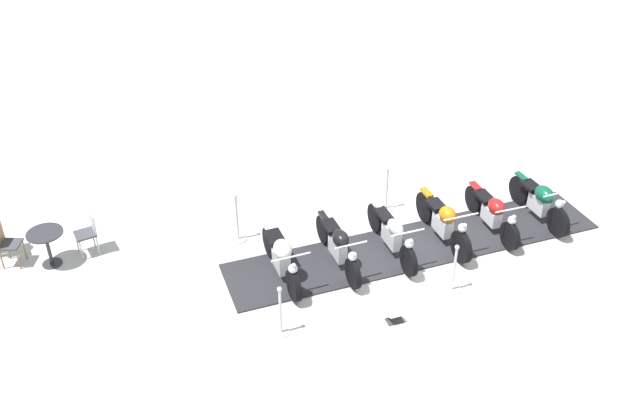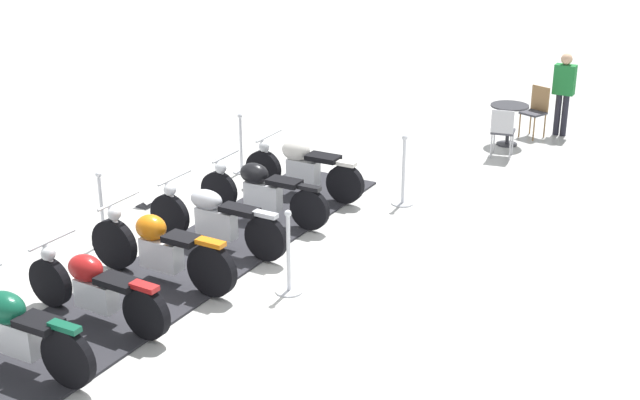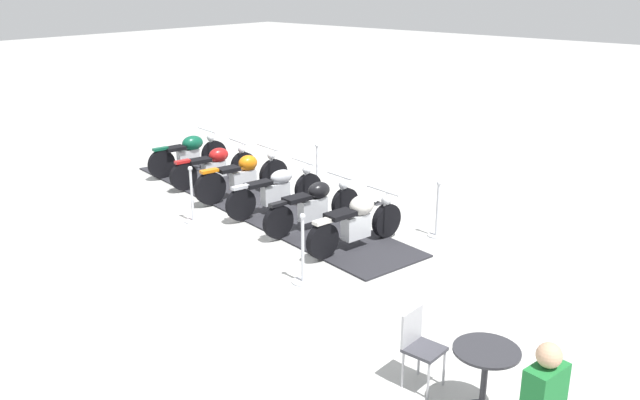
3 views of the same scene
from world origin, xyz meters
name	(u,v)px [view 3 (image 3 of 3)]	position (x,y,z in m)	size (l,w,h in m)	color
ground_plane	(259,205)	(0.00, 0.00, 0.00)	(80.00, 80.00, 0.00)	silver
display_platform	(259,204)	(0.00, 0.00, 0.02)	(8.15, 1.55, 0.03)	#28282D
motorcycle_cream	(357,221)	(2.93, -0.48, 0.51)	(0.77, 2.12, 0.92)	black
motorcycle_black	(314,204)	(1.76, -0.27, 0.49)	(0.68, 2.20, 0.91)	black
motorcycle_chrome	(277,189)	(0.59, -0.07, 0.49)	(0.73, 2.25, 0.93)	black
motorcycle_copper	(244,175)	(-0.58, 0.13, 0.50)	(0.77, 2.25, 1.00)	black
motorcycle_maroon	(215,165)	(-1.75, 0.34, 0.47)	(0.75, 2.11, 0.91)	black
motorcycle_forest	(190,152)	(-2.92, 0.55, 0.52)	(0.74, 2.06, 0.97)	black
stanchion_left_front	(303,262)	(3.15, -2.11, 0.35)	(0.35, 0.35, 1.14)	silver
stanchion_right_front	(437,218)	(3.68, 0.91, 0.36)	(0.31, 0.31, 1.06)	silver
stanchion_left_mid	(192,205)	(-0.26, -1.51, 0.34)	(0.36, 0.36, 1.11)	silver
stanchion_right_mid	(317,177)	(0.26, 1.51, 0.32)	(0.36, 0.36, 1.08)	silver
info_placard	(375,200)	(1.73, 1.67, 0.07)	(0.34, 0.30, 0.21)	#333338
cafe_table	(485,366)	(6.80, -3.22, 0.58)	(0.72, 0.72, 0.78)	#2D2D33
cafe_chair_near_table	(419,343)	(5.97, -3.23, 0.54)	(0.40, 0.40, 0.92)	#B7B7BC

